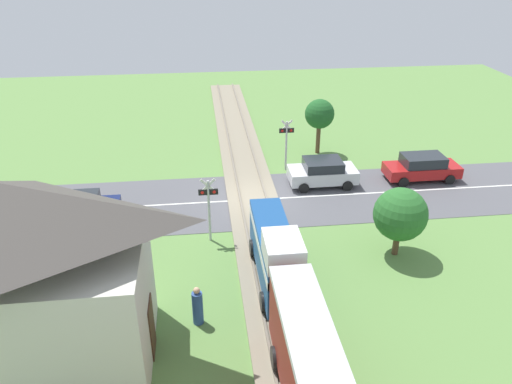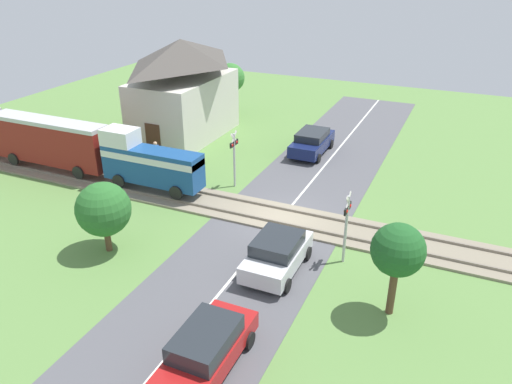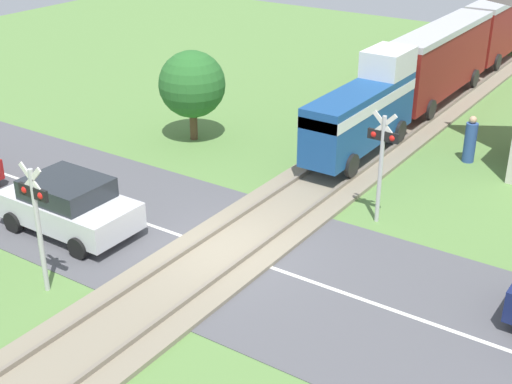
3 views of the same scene
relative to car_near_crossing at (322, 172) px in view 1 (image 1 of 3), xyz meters
The scene contains 12 objects.
ground_plane 4.54m from the car_near_crossing, 18.83° to the left, with size 60.00×60.00×0.00m, color #5B8442.
road_surface 4.53m from the car_near_crossing, 18.83° to the left, with size 48.00×6.40×0.02m.
track_bed 4.52m from the car_near_crossing, 18.83° to the left, with size 2.80×48.00×0.24m.
car_near_crossing is the anchor object (origin of this frame).
car_far_side 13.69m from the car_near_crossing, 12.14° to the left, with size 4.39×2.02×1.53m.
car_behind_queue 6.03m from the car_near_crossing, behind, with size 4.35×1.88×1.54m.
crossing_signal_west_approach 3.20m from the car_near_crossing, 53.82° to the right, with size 0.90×0.18×3.25m.
crossing_signal_east_approach 8.62m from the car_near_crossing, 38.08° to the left, with size 0.90×0.18×3.25m.
station_building 17.96m from the car_near_crossing, 43.41° to the left, with size 8.56×5.03×6.81m.
pedestrian_by_station 13.22m from the car_near_crossing, 56.08° to the left, with size 0.40×0.40×1.61m.
tree_roadside_hedge 7.70m from the car_near_crossing, 102.32° to the left, with size 2.38×2.38×3.26m.
tree_beyond_track 5.25m from the car_near_crossing, 100.14° to the right, with size 1.92×1.92×3.68m.
Camera 1 is at (2.74, 24.17, 12.87)m, focal length 35.00 mm.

